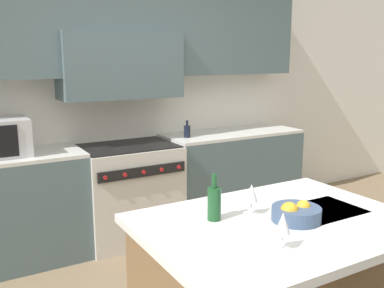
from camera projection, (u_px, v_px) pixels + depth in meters
name	position (u px, v px, depth m)	size (l,w,h in m)	color
back_cabinetry	(115.00, 70.00, 4.08)	(10.00, 0.46, 2.70)	silver
back_counter	(129.00, 191.00, 4.10)	(3.91, 0.62, 0.94)	#4C6066
range_stove	(129.00, 192.00, 4.08)	(0.89, 0.70, 0.92)	beige
wine_bottle	(214.00, 203.00, 2.22)	(0.07, 0.07, 0.25)	#194723
wine_glass_near	(283.00, 225.00, 1.88)	(0.07, 0.07, 0.17)	white
wine_glass_far	(251.00, 194.00, 2.30)	(0.07, 0.07, 0.17)	white
fruit_bowl	(296.00, 213.00, 2.22)	(0.26, 0.26, 0.11)	#384C6B
oil_bottle_on_counter	(187.00, 131.00, 4.25)	(0.07, 0.07, 0.17)	black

